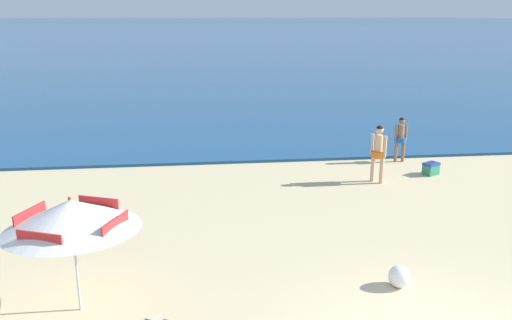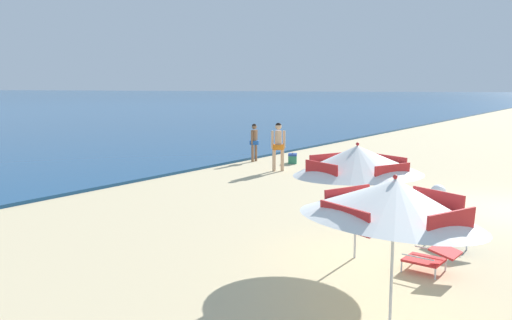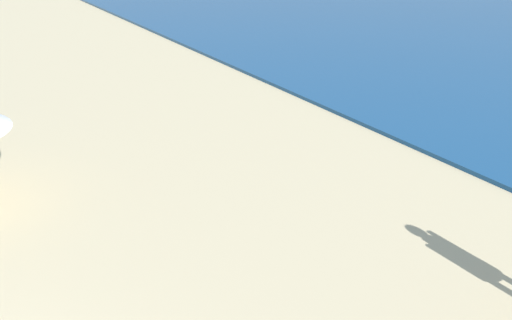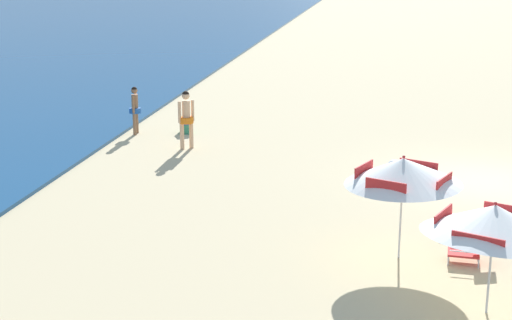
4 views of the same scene
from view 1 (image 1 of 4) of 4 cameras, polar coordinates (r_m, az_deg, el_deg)
name	(u,v)px [view 1 (image 1 of 4)]	position (r m, az deg, el deg)	size (l,w,h in m)	color
ocean_water	(197,21)	(417.52, -6.46, 14.83)	(800.00, 800.00, 0.10)	navy
beach_umbrella_striped_main	(71,215)	(9.32, -19.54, -5.67)	(2.55, 2.56, 2.11)	silver
person_standing_near_shore	(401,136)	(18.95, 15.51, 2.51)	(0.47, 0.39, 1.59)	#8C6042
person_standing_beside	(378,150)	(16.39, 13.22, 1.10)	(0.44, 0.44, 1.80)	#D8A87F
cooler_box	(431,168)	(17.88, 18.56, -0.88)	(0.60, 0.54, 0.43)	#2D7F5B
beach_ball	(399,276)	(10.55, 15.40, -12.16)	(0.43, 0.43, 0.43)	white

